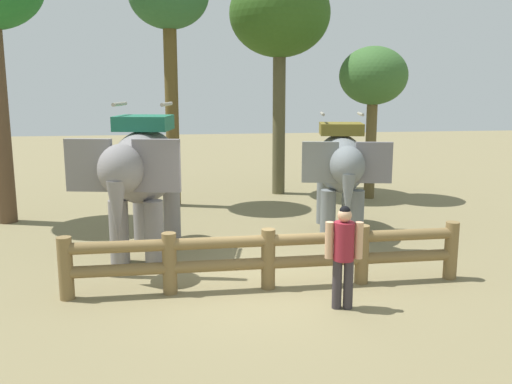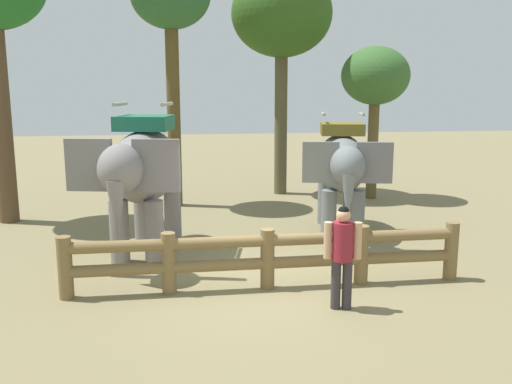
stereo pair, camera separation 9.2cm
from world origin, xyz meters
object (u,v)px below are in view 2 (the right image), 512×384
object	(u,v)px
elephant_center	(342,167)
tree_far_right	(375,79)
tree_back_center	(282,17)
elephant_near_left	(143,171)
log_fence	(267,254)
tourist_woman_in_black	(342,250)
tree_far_left	(171,3)

from	to	relation	value
elephant_center	tree_far_right	size ratio (longest dim) A/B	0.74
elephant_center	tree_back_center	world-z (taller)	tree_back_center
elephant_center	tree_far_right	world-z (taller)	tree_far_right
elephant_near_left	tree_back_center	size ratio (longest dim) A/B	0.54
log_fence	elephant_near_left	bearing A→B (deg)	133.58
log_fence	tree_back_center	bearing A→B (deg)	78.67
tourist_woman_in_black	tree_far_left	size ratio (longest dim) A/B	0.24
elephant_near_left	tree_far_right	bearing A→B (deg)	37.16
tourist_woman_in_black	tree_far_right	bearing A→B (deg)	68.29
tree_back_center	elephant_center	bearing A→B (deg)	-83.77
elephant_center	tree_back_center	bearing A→B (deg)	96.23
log_fence	tree_far_left	size ratio (longest dim) A/B	1.02
log_fence	tourist_woman_in_black	xyz separation A→B (m)	(1.01, -1.03, 0.35)
log_fence	tree_back_center	size ratio (longest dim) A/B	1.01
elephant_center	tourist_woman_in_black	bearing A→B (deg)	-105.59
elephant_center	elephant_near_left	bearing A→B (deg)	-167.16
log_fence	elephant_near_left	size ratio (longest dim) A/B	1.87
tourist_woman_in_black	tree_back_center	distance (m)	10.45
elephant_center	tree_far_left	distance (m)	6.68
elephant_near_left	tree_back_center	bearing A→B (deg)	57.35
tree_back_center	tree_far_right	world-z (taller)	tree_back_center
tree_back_center	tree_far_left	bearing A→B (deg)	-157.51
elephant_near_left	tree_far_left	distance (m)	6.11
elephant_near_left	tree_back_center	world-z (taller)	tree_back_center
log_fence	tree_back_center	distance (m)	9.83
log_fence	tree_far_right	distance (m)	8.96
log_fence	tree_far_left	distance (m)	8.76
tourist_woman_in_black	tree_back_center	world-z (taller)	tree_back_center
elephant_center	log_fence	bearing A→B (deg)	-123.81
tourist_woman_in_black	elephant_center	bearing A→B (deg)	74.41
elephant_near_left	tourist_woman_in_black	distance (m)	4.71
elephant_near_left	elephant_center	size ratio (longest dim) A/B	1.10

